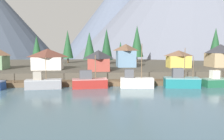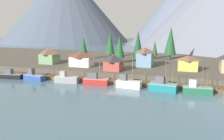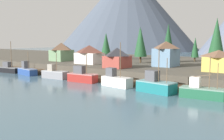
# 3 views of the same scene
# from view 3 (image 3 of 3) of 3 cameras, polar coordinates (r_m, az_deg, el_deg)

# --- Properties ---
(ground_plane) EXTENTS (400.00, 400.00, 1.00)m
(ground_plane) POSITION_cam_3_polar(r_m,az_deg,el_deg) (76.72, 7.28, -1.14)
(ground_plane) COLOR #476675
(dock) EXTENTS (80.00, 4.00, 1.60)m
(dock) POSITION_cam_3_polar(r_m,az_deg,el_deg) (61.79, -1.10, -2.04)
(dock) COLOR brown
(dock) RESTS_ON ground_plane
(shoreline_bank) EXTENTS (400.00, 56.00, 2.50)m
(shoreline_bank) POSITION_cam_3_polar(r_m,az_deg,el_deg) (87.05, 11.26, 0.87)
(shoreline_bank) COLOR #4C473D
(shoreline_bank) RESTS_ON ground_plane
(mountain_west_peak) EXTENTS (121.90, 121.90, 70.44)m
(mountain_west_peak) POSITION_cam_3_polar(r_m,az_deg,el_deg) (241.61, 3.35, 12.69)
(mountain_west_peak) COLOR #475160
(mountain_west_peak) RESTS_ON ground_plane
(fishing_boat_black) EXTENTS (7.35, 3.34, 9.09)m
(fishing_boat_black) POSITION_cam_3_polar(r_m,az_deg,el_deg) (84.08, -20.81, 0.25)
(fishing_boat_black) COLOR black
(fishing_boat_black) RESTS_ON ground_plane
(fishing_boat_blue) EXTENTS (7.36, 3.36, 6.31)m
(fishing_boat_blue) POSITION_cam_3_polar(r_m,az_deg,el_deg) (77.18, -17.50, -0.11)
(fishing_boat_blue) COLOR navy
(fishing_boat_blue) RESTS_ON ground_plane
(fishing_boat_grey) EXTENTS (7.28, 3.02, 6.39)m
(fishing_boat_grey) POSITION_cam_3_polar(r_m,az_deg,el_deg) (68.49, -12.00, -0.78)
(fishing_boat_grey) COLOR gray
(fishing_boat_grey) RESTS_ON ground_plane
(fishing_boat_red) EXTENTS (7.28, 2.98, 6.73)m
(fishing_boat_red) POSITION_cam_3_polar(r_m,az_deg,el_deg) (61.82, -6.37, -1.33)
(fishing_boat_red) COLOR maroon
(fishing_boat_red) RESTS_ON ground_plane
(fishing_boat_white) EXTENTS (7.02, 3.03, 9.09)m
(fishing_boat_white) POSITION_cam_3_polar(r_m,az_deg,el_deg) (55.67, 0.87, -2.20)
(fishing_boat_white) COLOR silver
(fishing_boat_white) RESTS_ON ground_plane
(fishing_boat_teal) EXTENTS (7.45, 4.03, 8.18)m
(fishing_boat_teal) POSITION_cam_3_polar(r_m,az_deg,el_deg) (50.22, 9.20, -3.19)
(fishing_boat_teal) COLOR #196B70
(fishing_boat_teal) RESTS_ON ground_plane
(fishing_boat_green) EXTENTS (7.34, 3.40, 7.03)m
(fishing_boat_green) POSITION_cam_3_polar(r_m,az_deg,el_deg) (47.29, 18.38, -4.35)
(fishing_boat_green) COLOR #1E5B3D
(fishing_boat_green) RESTS_ON ground_plane
(house_red) EXTENTS (5.54, 6.00, 5.07)m
(house_red) POSITION_cam_3_polar(r_m,az_deg,el_deg) (68.20, 1.10, 2.67)
(house_red) COLOR #9E4238
(house_red) RESTS_ON shoreline_bank
(house_yellow) EXTENTS (6.33, 4.61, 4.84)m
(house_yellow) POSITION_cam_3_polar(r_m,az_deg,el_deg) (64.41, 21.55, 1.86)
(house_yellow) COLOR gold
(house_yellow) RESTS_ON shoreline_bank
(house_green) EXTENTS (6.10, 6.35, 6.00)m
(house_green) POSITION_cam_3_polar(r_m,az_deg,el_deg) (90.84, -10.64, 3.86)
(house_green) COLOR #6B8E66
(house_green) RESTS_ON shoreline_bank
(house_white) EXTENTS (7.82, 5.63, 5.41)m
(house_white) POSITION_cam_3_polar(r_m,az_deg,el_deg) (79.53, -4.82, 3.34)
(house_white) COLOR silver
(house_white) RESTS_ON shoreline_bank
(house_blue) EXTENTS (5.49, 6.68, 6.67)m
(house_blue) POSITION_cam_3_polar(r_m,az_deg,el_deg) (73.05, 11.35, 3.44)
(house_blue) COLOR #6689A8
(house_blue) RESTS_ON shoreline_bank
(conifer_near_left) EXTENTS (3.92, 3.92, 11.63)m
(conifer_near_left) POSITION_cam_3_polar(r_m,az_deg,el_deg) (97.01, 5.93, 6.21)
(conifer_near_left) COLOR #4C3823
(conifer_near_left) RESTS_ON shoreline_bank
(conifer_near_right) EXTENTS (3.42, 3.42, 9.41)m
(conifer_near_right) POSITION_cam_3_polar(r_m,az_deg,el_deg) (95.58, -1.27, 5.66)
(conifer_near_right) COLOR #4C3823
(conifer_near_right) RESTS_ON shoreline_bank
(conifer_mid_left) EXTENTS (3.83, 3.83, 10.36)m
(conifer_mid_left) POSITION_cam_3_polar(r_m,az_deg,el_deg) (82.19, 6.09, 5.78)
(conifer_mid_left) COLOR #4C3823
(conifer_mid_left) RESTS_ON shoreline_bank
(conifer_mid_right) EXTENTS (2.49, 2.49, 7.71)m
(conifer_mid_right) POSITION_cam_3_polar(r_m,az_deg,el_deg) (90.70, 17.14, 4.57)
(conifer_mid_right) COLOR #4C3823
(conifer_mid_right) RESTS_ON shoreline_bank
(conifer_back_right) EXTENTS (4.93, 4.93, 13.65)m
(conifer_back_right) POSITION_cam_3_polar(r_m,az_deg,el_deg) (89.43, 21.22, 6.50)
(conifer_back_right) COLOR #4C3823
(conifer_back_right) RESTS_ON shoreline_bank
(conifer_centre) EXTENTS (4.12, 4.12, 11.92)m
(conifer_centre) POSITION_cam_3_polar(r_m,az_deg,el_deg) (85.57, 11.79, 6.06)
(conifer_centre) COLOR #4C3823
(conifer_centre) RESTS_ON shoreline_bank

